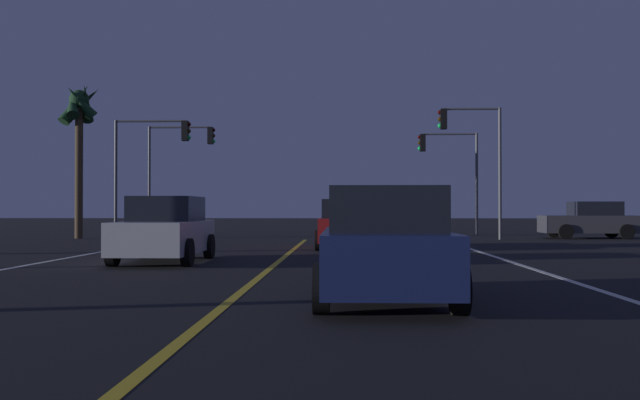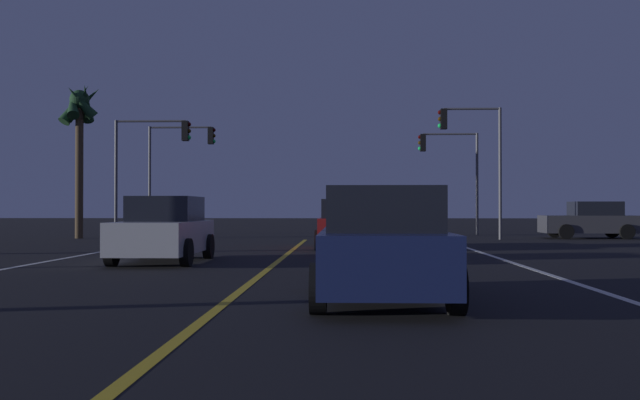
# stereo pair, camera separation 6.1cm
# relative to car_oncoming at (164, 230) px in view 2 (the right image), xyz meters

# --- Properties ---
(lane_edge_right) EXTENTS (0.16, 38.47, 0.01)m
(lane_edge_right) POSITION_rel_car_oncoming_xyz_m (8.95, -6.18, -0.82)
(lane_edge_right) COLOR silver
(lane_edge_right) RESTS_ON ground
(lane_center_divider) EXTENTS (0.16, 38.47, 0.01)m
(lane_center_divider) POSITION_rel_car_oncoming_xyz_m (2.91, -6.18, -0.82)
(lane_center_divider) COLOR gold
(lane_center_divider) RESTS_ON ground
(car_oncoming) EXTENTS (2.02, 4.30, 1.70)m
(car_oncoming) POSITION_rel_car_oncoming_xyz_m (0.00, 0.00, 0.00)
(car_oncoming) COLOR black
(car_oncoming) RESTS_ON ground
(car_lead_same_lane) EXTENTS (2.02, 4.30, 1.70)m
(car_lead_same_lane) POSITION_rel_car_oncoming_xyz_m (5.23, -7.52, 0.00)
(car_lead_same_lane) COLOR black
(car_lead_same_lane) RESTS_ON ground
(car_crossing_side) EXTENTS (4.30, 2.02, 1.70)m
(car_crossing_side) POSITION_rel_car_oncoming_xyz_m (16.00, 14.93, 0.00)
(car_crossing_side) COLOR black
(car_crossing_side) RESTS_ON ground
(car_ahead_far) EXTENTS (2.02, 4.30, 1.70)m
(car_ahead_far) POSITION_rel_car_oncoming_xyz_m (4.68, 6.41, 0.00)
(car_ahead_far) COLOR black
(car_ahead_far) RESTS_ON ground
(traffic_light_near_right) EXTENTS (2.82, 0.36, 5.88)m
(traffic_light_near_right) POSITION_rel_car_oncoming_xyz_m (10.29, 13.56, 3.50)
(traffic_light_near_right) COLOR #4C4C51
(traffic_light_near_right) RESTS_ON ground
(traffic_light_near_left) EXTENTS (3.50, 0.36, 5.39)m
(traffic_light_near_left) POSITION_rel_car_oncoming_xyz_m (-4.07, 13.56, 3.21)
(traffic_light_near_left) COLOR #4C4C51
(traffic_light_near_left) RESTS_ON ground
(traffic_light_far_right) EXTENTS (3.15, 0.36, 5.33)m
(traffic_light_far_right) POSITION_rel_car_oncoming_xyz_m (10.07, 19.06, 3.14)
(traffic_light_far_right) COLOR #4C4C51
(traffic_light_far_right) RESTS_ON ground
(traffic_light_far_left) EXTENTS (3.60, 0.36, 5.74)m
(traffic_light_far_left) POSITION_rel_car_oncoming_xyz_m (-4.07, 19.06, 3.45)
(traffic_light_far_left) COLOR #4C4C51
(traffic_light_far_left) RESTS_ON ground
(palm_tree_left_far) EXTENTS (2.04, 1.99, 7.35)m
(palm_tree_left_far) POSITION_rel_car_oncoming_xyz_m (-7.65, 14.18, 4.92)
(palm_tree_left_far) COLOR #473826
(palm_tree_left_far) RESTS_ON ground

